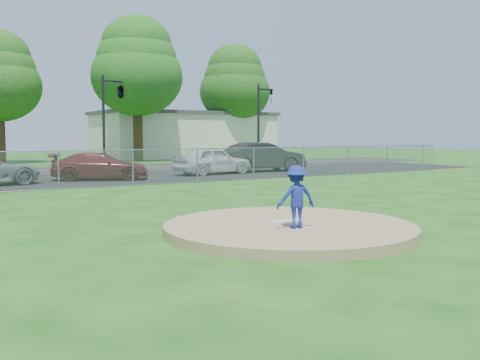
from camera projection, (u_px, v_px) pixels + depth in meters
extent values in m
plane|color=#154910|center=(127.00, 191.00, 19.97)|extent=(120.00, 120.00, 0.00)
cylinder|color=#937951|center=(289.00, 228.00, 11.50)|extent=(5.40, 5.40, 0.20)
cube|color=white|center=(284.00, 221.00, 11.66)|extent=(0.60, 0.15, 0.04)
cube|color=gray|center=(109.00, 169.00, 21.60)|extent=(40.00, 0.06, 1.50)
cube|color=black|center=(79.00, 179.00, 25.46)|extent=(50.00, 8.00, 0.01)
cube|color=#232326|center=(45.00, 170.00, 31.80)|extent=(60.00, 7.00, 0.01)
cube|color=beige|center=(184.00, 136.00, 51.91)|extent=(16.00, 9.00, 4.00)
cube|color=#3F3F42|center=(183.00, 114.00, 51.73)|extent=(16.40, 9.40, 0.30)
cylinder|color=#3D2216|center=(0.00, 137.00, 39.57)|extent=(0.72, 0.72, 3.85)
cylinder|color=#352413|center=(138.00, 133.00, 43.12)|extent=(0.76, 0.76, 4.55)
ellipsoid|color=#195316|center=(137.00, 77.00, 42.75)|extent=(7.28, 7.28, 6.19)
ellipsoid|color=#195316|center=(137.00, 61.00, 42.64)|extent=(6.41, 6.41, 5.45)
ellipsoid|color=#195316|center=(137.00, 45.00, 42.54)|extent=(5.53, 5.53, 4.70)
cylinder|color=#332112|center=(235.00, 135.00, 51.48)|extent=(0.74, 0.74, 4.20)
ellipsoid|color=#194A13|center=(235.00, 92.00, 51.13)|extent=(6.72, 6.72, 5.71)
ellipsoid|color=#194A13|center=(235.00, 80.00, 51.03)|extent=(5.91, 5.91, 5.03)
ellipsoid|color=#194A13|center=(235.00, 67.00, 50.93)|extent=(5.11, 5.11, 4.34)
cylinder|color=black|center=(104.00, 123.00, 31.46)|extent=(0.16, 0.16, 5.60)
cylinder|color=black|center=(113.00, 81.00, 31.57)|extent=(1.20, 0.12, 0.12)
imported|color=black|center=(121.00, 90.00, 31.86)|extent=(0.53, 2.48, 1.00)
cylinder|color=black|center=(258.00, 125.00, 37.26)|extent=(0.16, 0.16, 5.60)
cylinder|color=black|center=(266.00, 89.00, 37.37)|extent=(1.20, 0.12, 0.12)
imported|color=black|center=(271.00, 97.00, 37.66)|extent=(0.16, 0.20, 1.00)
imported|color=navy|center=(296.00, 197.00, 10.90)|extent=(0.91, 0.63, 1.28)
imported|color=maroon|center=(100.00, 166.00, 24.95)|extent=(4.77, 3.39, 1.28)
imported|color=silver|center=(213.00, 161.00, 28.56)|extent=(4.47, 2.17, 1.47)
imported|color=black|center=(262.00, 157.00, 30.79)|extent=(5.20, 2.17, 1.67)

